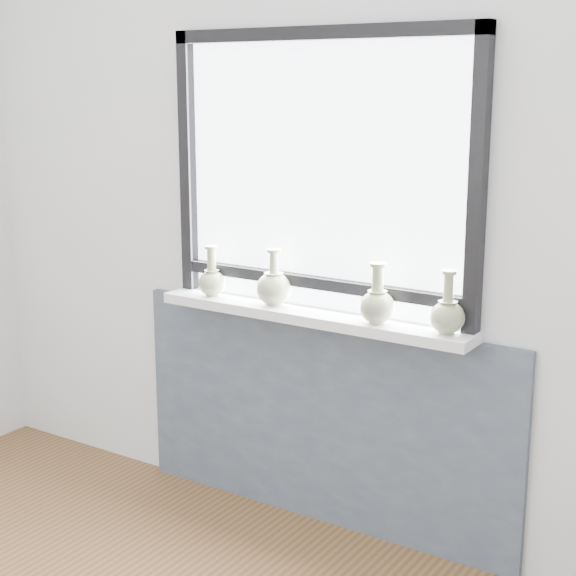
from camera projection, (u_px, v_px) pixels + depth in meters
The scene contains 8 objects.
back_wall at pixel (325, 204), 3.36m from camera, with size 3.60×0.02×2.60m, color silver.
apron_panel at pixel (319, 420), 3.53m from camera, with size 1.70×0.03×0.86m, color #515B6B.
windowsill at pixel (311, 316), 3.37m from camera, with size 1.32×0.18×0.04m, color white.
window at pixel (320, 167), 3.30m from camera, with size 1.30×0.06×1.05m.
vase_a at pixel (212, 280), 3.59m from camera, with size 0.11×0.11×0.21m.
vase_b at pixel (274, 287), 3.44m from camera, with size 0.14×0.14×0.22m.
vase_c at pixel (377, 304), 3.18m from camera, with size 0.13×0.13×0.22m.
vase_d at pixel (447, 314), 3.05m from camera, with size 0.12×0.12×0.22m.
Camera 1 is at (1.70, -1.07, 1.75)m, focal length 55.00 mm.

